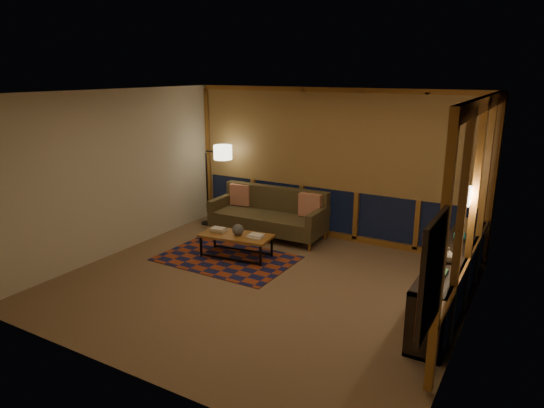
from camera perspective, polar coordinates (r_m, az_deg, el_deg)
The scene contains 21 objects.
floor at distance 7.09m, azimuth -1.51°, elevation -9.39°, with size 5.50×5.00×0.01m, color #887657.
ceiling at distance 6.45m, azimuth -1.68°, elevation 12.96°, with size 5.50×5.00×0.01m, color beige.
walls at distance 6.64m, azimuth -1.59°, elevation 1.25°, with size 5.51×5.01×2.70m.
window_wall_back at distance 8.76m, azimuth 6.79°, elevation 4.61°, with size 5.30×0.16×2.60m, color #A56020, non-canonical shape.
window_wall_right at distance 6.33m, azimuth 22.62°, elevation -0.67°, with size 0.16×3.70×2.60m, color #A56020, non-canonical shape.
wall_art at distance 4.00m, azimuth 18.20°, elevation -7.84°, with size 0.06×0.74×0.94m, color red, non-canonical shape.
wall_sconce at distance 6.15m, azimuth 22.07°, elevation 0.86°, with size 0.12×0.18×0.22m, color #FFEFC2, non-canonical shape.
sofa at distance 8.92m, azimuth -0.51°, elevation -1.16°, with size 2.11×0.85×0.86m, color brown, non-canonical shape.
pillow_left at distance 9.42m, azimuth -3.72°, elevation 0.99°, with size 0.41×0.14×0.41m, color #C52A00, non-canonical shape.
pillow_right at distance 8.69m, azimuth 4.52°, elevation -0.23°, with size 0.41×0.14×0.41m, color #C52A00, non-canonical shape.
area_rug at distance 8.02m, azimuth -5.36°, elevation -6.39°, with size 2.14×1.43×0.01m, color maroon.
coffee_table at distance 8.01m, azimuth -4.21°, elevation -4.94°, with size 1.17×0.54×0.39m, color #A56020, non-canonical shape.
book_stack_a at distance 8.10m, azimuth -6.29°, elevation -3.02°, with size 0.25×0.19×0.07m, color white, non-canonical shape.
book_stack_b at distance 7.80m, azimuth -1.92°, elevation -3.78°, with size 0.23×0.18×0.05m, color white, non-canonical shape.
ceramic_pot at distance 7.90m, azimuth -4.03°, elevation -3.01°, with size 0.19×0.19×0.19m, color #242426.
floor_lamp at distance 9.65m, azimuth -7.65°, elevation 2.30°, with size 0.54×0.35×1.62m, color black, non-canonical shape.
bookshelf at distance 6.78m, azimuth 20.31°, elevation -8.14°, with size 0.40×3.01×0.75m, color black, non-canonical shape.
basket at distance 7.48m, azimuth 21.75°, elevation -2.31°, with size 0.23×0.23×0.17m, color #9E6E45.
teal_bowl at distance 6.96m, azimuth 21.21°, elevation -3.55°, with size 0.17×0.17×0.17m, color #1D7E71.
vase at distance 6.20m, azimuth 19.98°, elevation -5.65°, with size 0.18×0.18×0.18m, color tan.
shelf_book_stack at distance 5.77m, azimuth 19.02°, elevation -7.77°, with size 0.15×0.22×0.06m, color white, non-canonical shape.
Camera 1 is at (3.38, -5.48, 2.97)m, focal length 32.00 mm.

